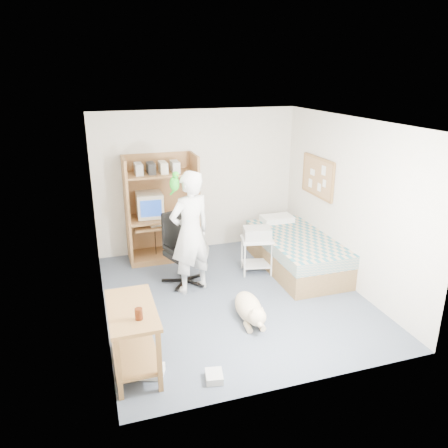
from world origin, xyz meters
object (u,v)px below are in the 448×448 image
Objects in this scene: office_chair at (182,258)px; printer_cart at (257,250)px; bed at (296,252)px; dog at (250,308)px; computer_hutch at (162,212)px; side_desk at (133,329)px; person at (190,233)px.

office_chair reaches higher than printer_cart.
bed is 1.82m from dog.
dog is at bearing -135.52° from bed.
computer_hutch reaches higher than side_desk.
person is 3.10× the size of printer_cart.
computer_hutch is 0.99× the size of person.
side_desk is 0.99× the size of dog.
computer_hutch is 3.08m from side_desk.
bed is (2.00, -1.12, -0.53)m from computer_hutch.
side_desk reaches higher than bed.
person is at bearing -154.74° from printer_cart.
computer_hutch is at bearing 73.86° from side_desk.
dog is at bearing -73.69° from computer_hutch.
computer_hutch is 1.64× the size of office_chair.
bed is 2.02× the size of side_desk.
office_chair reaches higher than bed.
person reaches higher than computer_hutch.
computer_hutch is 1.13m from office_chair.
printer_cart is at bearing -39.32° from computer_hutch.
computer_hutch is 1.80× the size of side_desk.
office_chair is (0.11, -1.04, -0.43)m from computer_hutch.
side_desk is at bearing -147.50° from bed.
office_chair is at bearing -84.12° from computer_hutch.
dog is at bearing -102.95° from printer_cart.
office_chair is 1.21m from printer_cart.
dog is 1.47m from printer_cart.
printer_cart is at bearing -21.99° from office_chair.
office_chair is at bearing 177.51° from bed.
side_desk is at bearing -127.21° from printer_cart.
person reaches higher than dog.
bed is 1.85× the size of office_chair.
printer_cart is at bearing 69.25° from dog.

